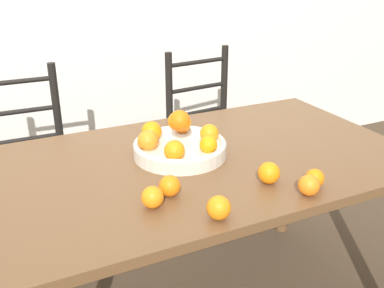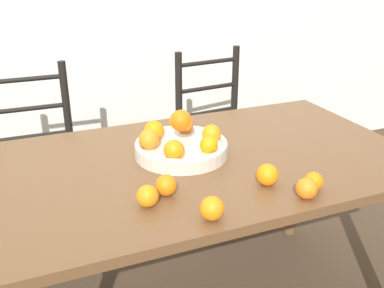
{
  "view_description": "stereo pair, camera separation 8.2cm",
  "coord_description": "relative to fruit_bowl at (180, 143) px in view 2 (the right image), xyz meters",
  "views": [
    {
      "loc": [
        -0.7,
        -1.38,
        1.48
      ],
      "look_at": [
        -0.06,
        -0.05,
        0.85
      ],
      "focal_mm": 42.0,
      "sensor_mm": 36.0,
      "label": 1
    },
    {
      "loc": [
        -0.63,
        -1.42,
        1.48
      ],
      "look_at": [
        -0.06,
        -0.05,
        0.85
      ],
      "focal_mm": 42.0,
      "sensor_mm": 36.0,
      "label": 2
    }
  ],
  "objects": [
    {
      "name": "orange_loose_2",
      "position": [
        -0.15,
        -0.27,
        -0.02
      ],
      "size": [
        0.07,
        0.07,
        0.07
      ],
      "color": "orange",
      "rests_on": "dining_table"
    },
    {
      "name": "orange_loose_3",
      "position": [
        0.25,
        -0.46,
        -0.02
      ],
      "size": [
        0.07,
        0.07,
        0.07
      ],
      "color": "orange",
      "rests_on": "dining_table"
    },
    {
      "name": "orange_loose_5",
      "position": [
        0.3,
        -0.42,
        -0.02
      ],
      "size": [
        0.06,
        0.06,
        0.06
      ],
      "color": "orange",
      "rests_on": "dining_table"
    },
    {
      "name": "fruit_bowl",
      "position": [
        0.0,
        0.0,
        0.0
      ],
      "size": [
        0.36,
        0.36,
        0.18
      ],
      "color": "beige",
      "rests_on": "dining_table"
    },
    {
      "name": "dining_table",
      "position": [
        0.06,
        -0.06,
        -0.15
      ],
      "size": [
        1.62,
        0.94,
        0.76
      ],
      "color": "brown",
      "rests_on": "ground_plane"
    },
    {
      "name": "orange_loose_1",
      "position": [
        0.18,
        -0.34,
        -0.01
      ],
      "size": [
        0.08,
        0.08,
        0.08
      ],
      "color": "orange",
      "rests_on": "dining_table"
    },
    {
      "name": "orange_loose_4",
      "position": [
        -0.08,
        -0.46,
        -0.01
      ],
      "size": [
        0.07,
        0.07,
        0.07
      ],
      "color": "orange",
      "rests_on": "dining_table"
    },
    {
      "name": "chair_left",
      "position": [
        -0.51,
        0.71,
        -0.35
      ],
      "size": [
        0.43,
        0.41,
        0.98
      ],
      "rotation": [
        0.0,
        0.0,
        -0.02
      ],
      "color": "black",
      "rests_on": "ground_plane"
    },
    {
      "name": "orange_loose_0",
      "position": [
        -0.23,
        -0.31,
        -0.02
      ],
      "size": [
        0.07,
        0.07,
        0.07
      ],
      "color": "orange",
      "rests_on": "dining_table"
    },
    {
      "name": "chair_right",
      "position": [
        0.51,
        0.71,
        -0.35
      ],
      "size": [
        0.46,
        0.44,
        0.98
      ],
      "rotation": [
        0.0,
        0.0,
        0.1
      ],
      "color": "black",
      "rests_on": "ground_plane"
    }
  ]
}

